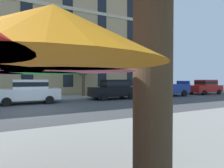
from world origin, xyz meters
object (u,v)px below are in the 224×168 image
at_px(sedan_white, 29,91).
at_px(pickup_blue, 165,87).
at_px(street_tree_middle, 85,61).
at_px(sedan_red, 205,87).
at_px(sedan_black, 114,89).

relative_size(sedan_white, pickup_blue, 0.86).
height_order(sedan_white, pickup_blue, pickup_blue).
bearing_deg(street_tree_middle, sedan_white, -147.03).
relative_size(sedan_red, street_tree_middle, 0.84).
bearing_deg(street_tree_middle, sedan_red, -13.99).
distance_m(sedan_white, sedan_red, 19.77).
xyz_separation_m(pickup_blue, sedan_red, (6.57, -0.00, -0.08)).
xyz_separation_m(sedan_black, sedan_red, (12.71, 0.00, 0.00)).
bearing_deg(sedan_white, sedan_red, 0.00).
distance_m(pickup_blue, sedan_red, 6.57).
xyz_separation_m(sedan_white, street_tree_middle, (5.49, 3.56, 2.74)).
bearing_deg(sedan_red, street_tree_middle, 166.01).
xyz_separation_m(pickup_blue, street_tree_middle, (-7.71, 3.56, 2.67)).
relative_size(sedan_black, pickup_blue, 0.86).
height_order(sedan_white, street_tree_middle, street_tree_middle).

